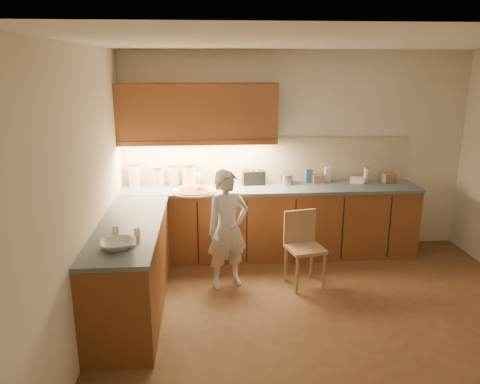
{
  "coord_description": "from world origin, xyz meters",
  "views": [
    {
      "loc": [
        -1.19,
        -3.98,
        2.44
      ],
      "look_at": [
        -0.8,
        1.2,
        1.0
      ],
      "focal_mm": 35.0,
      "sensor_mm": 36.0,
      "label": 1
    }
  ],
  "objects_px": {
    "pizza_on_board": "(194,191)",
    "oil_jug": "(199,174)",
    "toaster": "(254,177)",
    "wooden_chair": "(303,243)",
    "child": "(228,229)"
  },
  "relations": [
    {
      "from": "oil_jug",
      "to": "child",
      "type": "bearing_deg",
      "value": -72.95
    },
    {
      "from": "pizza_on_board",
      "to": "child",
      "type": "bearing_deg",
      "value": -59.61
    },
    {
      "from": "pizza_on_board",
      "to": "oil_jug",
      "type": "xyz_separation_m",
      "value": [
        0.06,
        0.38,
        0.12
      ]
    },
    {
      "from": "wooden_chair",
      "to": "child",
      "type": "bearing_deg",
      "value": 166.97
    },
    {
      "from": "pizza_on_board",
      "to": "wooden_chair",
      "type": "xyz_separation_m",
      "value": [
        1.22,
        -0.64,
        -0.46
      ]
    },
    {
      "from": "child",
      "to": "oil_jug",
      "type": "relative_size",
      "value": 4.39
    },
    {
      "from": "pizza_on_board",
      "to": "oil_jug",
      "type": "height_order",
      "value": "oil_jug"
    },
    {
      "from": "oil_jug",
      "to": "toaster",
      "type": "xyz_separation_m",
      "value": [
        0.7,
        -0.03,
        -0.05
      ]
    },
    {
      "from": "pizza_on_board",
      "to": "oil_jug",
      "type": "relative_size",
      "value": 1.74
    },
    {
      "from": "pizza_on_board",
      "to": "wooden_chair",
      "type": "relative_size",
      "value": 0.63
    },
    {
      "from": "pizza_on_board",
      "to": "wooden_chair",
      "type": "distance_m",
      "value": 1.45
    },
    {
      "from": "wooden_chair",
      "to": "toaster",
      "type": "relative_size",
      "value": 2.88
    },
    {
      "from": "oil_jug",
      "to": "toaster",
      "type": "relative_size",
      "value": 1.04
    },
    {
      "from": "toaster",
      "to": "wooden_chair",
      "type": "bearing_deg",
      "value": -69.29
    },
    {
      "from": "wooden_chair",
      "to": "oil_jug",
      "type": "distance_m",
      "value": 1.65
    }
  ]
}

